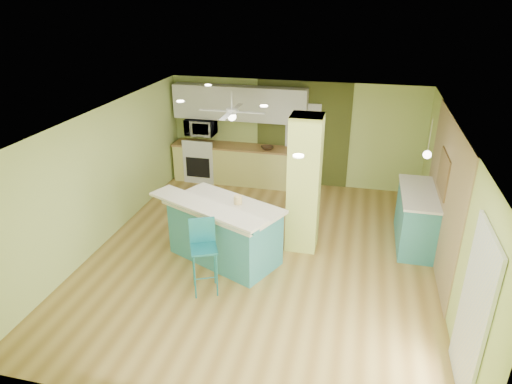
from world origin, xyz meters
TOP-DOWN VIEW (x-y plane):
  - floor at (0.00, 0.00)m, footprint 6.00×7.00m
  - ceiling at (0.00, 0.00)m, footprint 6.00×7.00m
  - wall_back at (0.00, 3.50)m, footprint 6.00×0.01m
  - wall_front at (0.00, -3.50)m, footprint 6.00×0.01m
  - wall_left at (-3.00, 0.00)m, footprint 0.01×7.00m
  - wall_right at (3.00, 0.00)m, footprint 0.01×7.00m
  - wood_panel at (2.99, 0.60)m, footprint 0.02×3.40m
  - olive_accent at (0.20, 3.49)m, footprint 2.20×0.02m
  - interior_door at (0.20, 3.46)m, footprint 0.82×0.05m
  - french_door at (2.97, -2.30)m, footprint 0.04×1.08m
  - column at (0.65, 0.50)m, footprint 0.55×0.55m
  - kitchen_run at (-1.30, 3.20)m, footprint 3.25×0.63m
  - stove at (-2.25, 3.19)m, footprint 0.76×0.66m
  - upper_cabinets at (-1.30, 3.32)m, footprint 3.20×0.34m
  - microwave at (-2.25, 3.20)m, footprint 0.70×0.48m
  - ceiling_fan at (-1.10, 2.00)m, footprint 1.41×1.41m
  - pendant_lamp at (2.65, 0.75)m, footprint 0.14×0.14m
  - wall_decor at (2.96, 0.80)m, footprint 0.03×0.90m
  - peninsula at (-0.63, -0.25)m, footprint 2.41×1.95m
  - bar_stool at (-0.66, -1.18)m, footprint 0.53×0.53m
  - side_counter at (2.70, 1.09)m, footprint 0.70×1.64m
  - fruit_bowl at (-0.58, 3.10)m, footprint 0.39×0.39m
  - canister at (-0.40, -0.12)m, footprint 0.14×0.14m

SIDE VIEW (x-z plane):
  - floor at x=0.00m, z-range -0.01..0.00m
  - stove at x=-2.25m, z-range -0.08..1.00m
  - kitchen_run at x=-1.30m, z-range 0.00..0.94m
  - side_counter at x=2.70m, z-range 0.00..1.06m
  - peninsula at x=-0.63m, z-range -0.05..1.15m
  - bar_stool at x=-0.66m, z-range 0.20..1.42m
  - fruit_bowl at x=-0.58m, z-range 0.94..1.01m
  - interior_door at x=0.20m, z-range 0.00..2.00m
  - french_door at x=2.97m, z-range 0.00..2.10m
  - canister at x=-0.40m, z-range 1.04..1.19m
  - wall_back at x=0.00m, z-range 0.00..2.50m
  - wall_front at x=0.00m, z-range 0.00..2.50m
  - wall_left at x=-3.00m, z-range 0.00..2.50m
  - wall_right at x=3.00m, z-range 0.00..2.50m
  - wood_panel at x=2.99m, z-range 0.00..2.50m
  - olive_accent at x=0.20m, z-range 0.00..2.50m
  - column at x=0.65m, z-range 0.00..2.50m
  - microwave at x=-2.25m, z-range 1.16..1.55m
  - wall_decor at x=2.96m, z-range 1.20..1.90m
  - pendant_lamp at x=2.65m, z-range 1.54..2.23m
  - upper_cabinets at x=-1.30m, z-range 1.55..2.35m
  - ceiling_fan at x=-1.10m, z-range 1.77..2.38m
  - ceiling at x=0.00m, z-range 2.50..2.51m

